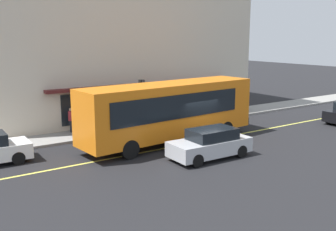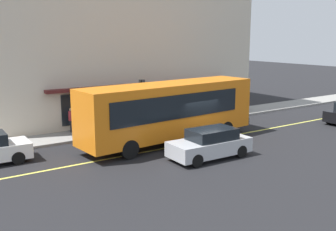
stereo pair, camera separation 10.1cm
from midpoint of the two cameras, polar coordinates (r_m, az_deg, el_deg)
name	(u,v)px [view 2 (the right image)]	position (r m, az deg, el deg)	size (l,w,h in m)	color
ground	(197,142)	(23.36, 4.39, -3.86)	(120.00, 120.00, 0.00)	black
sidewalk	(151,125)	(27.46, -2.33, -1.35)	(80.00, 2.52, 0.15)	gray
lane_centre_stripe	(197,142)	(23.36, 4.39, -3.85)	(36.00, 0.16, 0.01)	#D8D14C
storefront_building	(109,34)	(32.94, -8.40, 11.50)	(20.58, 11.79, 12.52)	beige
bus	(170,109)	(22.74, 0.46, 0.89)	(11.29, 3.34, 3.50)	orange
traffic_light	(142,92)	(25.89, -3.64, 3.38)	(0.30, 0.52, 3.20)	#2D2D33
car_silver	(210,144)	(20.30, 6.24, -4.07)	(4.34, 1.94, 1.52)	#B7BABF
pedestrian_by_curb	(96,119)	(24.82, -10.21, -0.53)	(0.34, 0.34, 1.56)	black
pedestrian_waiting	(71,118)	(25.62, -13.68, -0.31)	(0.34, 0.34, 1.56)	black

